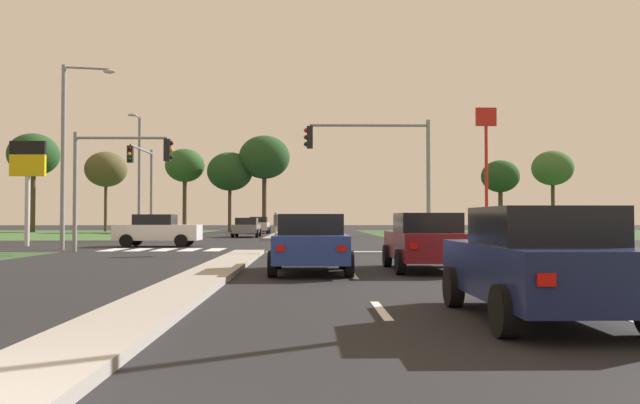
# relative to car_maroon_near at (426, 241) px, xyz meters

# --- Properties ---
(ground_plane) EXTENTS (200.00, 200.00, 0.00)m
(ground_plane) POSITION_rel_car_maroon_near_xyz_m (-5.60, 16.68, -0.80)
(ground_plane) COLOR black
(grass_verge_far_left) EXTENTS (35.00, 35.00, 0.01)m
(grass_verge_far_left) POSITION_rel_car_maroon_near_xyz_m (-31.10, 41.18, -0.79)
(grass_verge_far_left) COLOR #385B2D
(grass_verge_far_left) RESTS_ON ground
(grass_verge_far_right) EXTENTS (35.00, 35.00, 0.01)m
(grass_verge_far_right) POSITION_rel_car_maroon_near_xyz_m (19.90, 41.18, -0.79)
(grass_verge_far_right) COLOR #2D4C28
(grass_verge_far_right) RESTS_ON ground
(median_island_near) EXTENTS (1.20, 22.00, 0.14)m
(median_island_near) POSITION_rel_car_maroon_near_xyz_m (-5.60, -2.32, -0.73)
(median_island_near) COLOR gray
(median_island_near) RESTS_ON ground
(median_island_far) EXTENTS (1.20, 36.00, 0.14)m
(median_island_far) POSITION_rel_car_maroon_near_xyz_m (-5.60, 41.68, -0.73)
(median_island_far) COLOR gray
(median_island_far) RESTS_ON ground
(lane_dash_near) EXTENTS (0.14, 2.00, 0.01)m
(lane_dash_near) POSITION_rel_car_maroon_near_xyz_m (-2.10, -7.46, -0.79)
(lane_dash_near) COLOR silver
(lane_dash_near) RESTS_ON ground
(lane_dash_second) EXTENTS (0.14, 2.00, 0.01)m
(lane_dash_second) POSITION_rel_car_maroon_near_xyz_m (-2.10, -1.46, -0.79)
(lane_dash_second) COLOR silver
(lane_dash_second) RESTS_ON ground
(lane_dash_third) EXTENTS (0.14, 2.00, 0.01)m
(lane_dash_third) POSITION_rel_car_maroon_near_xyz_m (-2.10, 4.54, -0.79)
(lane_dash_third) COLOR silver
(lane_dash_third) RESTS_ON ground
(edge_line_right) EXTENTS (0.14, 24.00, 0.01)m
(edge_line_right) POSITION_rel_car_maroon_near_xyz_m (1.25, -1.32, -0.79)
(edge_line_right) COLOR silver
(edge_line_right) RESTS_ON ground
(stop_bar_near) EXTENTS (6.40, 0.50, 0.01)m
(stop_bar_near) POSITION_rel_car_maroon_near_xyz_m (-1.80, 9.68, -0.79)
(stop_bar_near) COLOR silver
(stop_bar_near) RESTS_ON ground
(crosswalk_bar_near) EXTENTS (0.70, 2.80, 0.01)m
(crosswalk_bar_near) POSITION_rel_car_maroon_near_xyz_m (-12.00, 11.48, -0.79)
(crosswalk_bar_near) COLOR silver
(crosswalk_bar_near) RESTS_ON ground
(crosswalk_bar_second) EXTENTS (0.70, 2.80, 0.01)m
(crosswalk_bar_second) POSITION_rel_car_maroon_near_xyz_m (-10.85, 11.48, -0.79)
(crosswalk_bar_second) COLOR silver
(crosswalk_bar_second) RESTS_ON ground
(crosswalk_bar_third) EXTENTS (0.70, 2.80, 0.01)m
(crosswalk_bar_third) POSITION_rel_car_maroon_near_xyz_m (-9.70, 11.48, -0.79)
(crosswalk_bar_third) COLOR silver
(crosswalk_bar_third) RESTS_ON ground
(crosswalk_bar_fourth) EXTENTS (0.70, 2.80, 0.01)m
(crosswalk_bar_fourth) POSITION_rel_car_maroon_near_xyz_m (-8.55, 11.48, -0.79)
(crosswalk_bar_fourth) COLOR silver
(crosswalk_bar_fourth) RESTS_ON ground
(crosswalk_bar_fifth) EXTENTS (0.70, 2.80, 0.01)m
(crosswalk_bar_fifth) POSITION_rel_car_maroon_near_xyz_m (-7.40, 11.48, -0.79)
(crosswalk_bar_fifth) COLOR silver
(crosswalk_bar_fifth) RESTS_ON ground
(car_maroon_near) EXTENTS (2.01, 4.16, 1.56)m
(car_maroon_near) POSITION_rel_car_maroon_near_xyz_m (0.00, 0.00, 0.00)
(car_maroon_near) COLOR maroon
(car_maroon_near) RESTS_ON ground
(car_grey_second) EXTENTS (2.02, 4.35, 1.47)m
(car_grey_second) POSITION_rel_car_maroon_near_xyz_m (-7.88, 31.06, -0.04)
(car_grey_second) COLOR slate
(car_grey_second) RESTS_ON ground
(car_blue_third) EXTENTS (2.06, 4.16, 1.53)m
(car_blue_third) POSITION_rel_car_maroon_near_xyz_m (-3.15, -0.67, -0.02)
(car_blue_third) COLOR navy
(car_blue_third) RESTS_ON ground
(car_silver_fourth) EXTENTS (2.01, 4.34, 1.57)m
(car_silver_fourth) POSITION_rel_car_maroon_near_xyz_m (-7.85, 42.72, 0.00)
(car_silver_fourth) COLOR #B7B7BC
(car_silver_fourth) RESTS_ON ground
(car_navy_fifth) EXTENTS (2.01, 4.15, 1.57)m
(car_navy_fifth) POSITION_rel_car_maroon_near_xyz_m (0.00, -8.43, 0.01)
(car_navy_fifth) COLOR #161E47
(car_navy_fifth) RESTS_ON ground
(car_white_sixth) EXTENTS (4.22, 2.03, 1.62)m
(car_white_sixth) POSITION_rel_car_maroon_near_xyz_m (-10.82, 14.94, 0.03)
(car_white_sixth) COLOR silver
(car_white_sixth) RESTS_ON ground
(traffic_signal_near_left) EXTENTS (4.27, 0.32, 5.13)m
(traffic_signal_near_left) POSITION_rel_car_maroon_near_xyz_m (-11.60, 10.08, 2.74)
(traffic_signal_near_left) COLOR gray
(traffic_signal_near_left) RESTS_ON ground
(traffic_signal_far_left) EXTENTS (0.32, 5.20, 5.80)m
(traffic_signal_far_left) POSITION_rel_car_maroon_near_xyz_m (-13.20, 21.42, 3.22)
(traffic_signal_far_left) COLOR gray
(traffic_signal_far_left) RESTS_ON ground
(traffic_signal_near_right) EXTENTS (5.50, 0.32, 5.70)m
(traffic_signal_near_right) POSITION_rel_car_maroon_near_xyz_m (-0.00, 10.08, 3.18)
(traffic_signal_near_right) COLOR gray
(traffic_signal_near_right) RESTS_ON ground
(street_lamp_second) EXTENTS (2.28, 0.61, 8.31)m
(street_lamp_second) POSITION_rel_car_maroon_near_xyz_m (-13.98, 11.32, 3.89)
(street_lamp_second) COLOR gray
(street_lamp_second) RESTS_ON ground
(street_lamp_third) EXTENTS (0.56, 2.17, 8.06)m
(street_lamp_third) POSITION_rel_car_maroon_near_xyz_m (-14.18, 23.89, 3.76)
(street_lamp_third) COLOR gray
(street_lamp_third) RESTS_ON ground
(pedestrian_at_median) EXTENTS (0.34, 0.34, 1.78)m
(pedestrian_at_median) POSITION_rel_car_maroon_near_xyz_m (-5.61, 29.89, 0.42)
(pedestrian_at_median) COLOR #9E8966
(pedestrian_at_median) RESTS_ON median_island_far
(fastfood_pole_sign) EXTENTS (1.80, 0.40, 11.15)m
(fastfood_pole_sign) POSITION_rel_car_maroon_near_xyz_m (12.43, 37.93, 7.36)
(fastfood_pole_sign) COLOR red
(fastfood_pole_sign) RESTS_ON ground
(fuel_price_totem) EXTENTS (1.80, 0.24, 5.38)m
(fuel_price_totem) POSITION_rel_car_maroon_near_xyz_m (-17.58, 15.44, 3.12)
(fuel_price_totem) COLOR silver
(fuel_price_totem) RESTS_ON ground
(treeline_near) EXTENTS (5.22, 5.22, 10.30)m
(treeline_near) POSITION_rel_car_maroon_near_xyz_m (-31.89, 49.28, 7.23)
(treeline_near) COLOR #423323
(treeline_near) RESTS_ON ground
(treeline_second) EXTENTS (4.55, 4.55, 8.76)m
(treeline_second) POSITION_rel_car_maroon_near_xyz_m (-25.44, 52.70, 6.00)
(treeline_second) COLOR #423323
(treeline_second) RESTS_ON ground
(treeline_third) EXTENTS (4.13, 4.13, 8.77)m
(treeline_third) POSITION_rel_car_maroon_near_xyz_m (-16.22, 49.72, 6.15)
(treeline_third) COLOR #423323
(treeline_third) RESTS_ON ground
(treeline_fourth) EXTENTS (4.73, 4.73, 8.33)m
(treeline_fourth) POSITION_rel_car_maroon_near_xyz_m (-11.38, 48.94, 5.50)
(treeline_fourth) COLOR #423323
(treeline_fourth) RESTS_ON ground
(treeline_fifth) EXTENTS (5.30, 5.30, 10.04)m
(treeline_fifth) POSITION_rel_car_maroon_near_xyz_m (-7.76, 48.60, 6.95)
(treeline_fifth) COLOR #423323
(treeline_fifth) RESTS_ON ground
(treeline_sixth) EXTENTS (3.89, 3.89, 7.40)m
(treeline_sixth) POSITION_rel_car_maroon_near_xyz_m (16.55, 47.36, 4.89)
(treeline_sixth) COLOR #423323
(treeline_sixth) RESTS_ON ground
(treeline_seventh) EXTENTS (4.39, 4.39, 8.69)m
(treeline_seventh) POSITION_rel_car_maroon_near_xyz_m (22.97, 49.92, 5.98)
(treeline_seventh) COLOR #423323
(treeline_seventh) RESTS_ON ground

